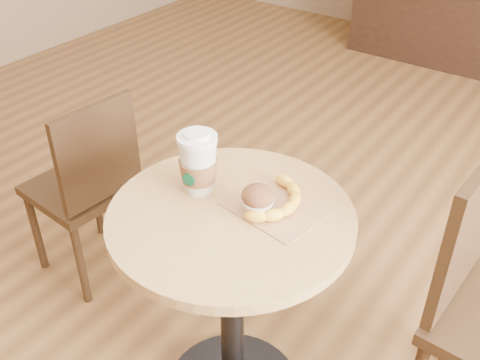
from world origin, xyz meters
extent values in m
cylinder|color=black|center=(-0.03, -0.09, 0.38)|extent=(0.07, 0.07, 0.72)
cylinder|color=tan|center=(-0.03, -0.09, 0.73)|extent=(0.64, 0.64, 0.03)
cube|color=#332112|center=(-0.86, 0.07, 0.39)|extent=(0.38, 0.38, 0.03)
cylinder|color=#332112|center=(-1.00, 0.23, 0.20)|extent=(0.03, 0.03, 0.39)
cylinder|color=#332112|center=(-1.02, -0.07, 0.20)|extent=(0.03, 0.03, 0.39)
cylinder|color=#332112|center=(-0.70, 0.20, 0.20)|extent=(0.03, 0.03, 0.39)
cylinder|color=#332112|center=(-0.73, -0.09, 0.20)|extent=(0.03, 0.03, 0.39)
cube|color=#332112|center=(-0.71, 0.05, 0.61)|extent=(0.05, 0.33, 0.37)
cylinder|color=#332112|center=(0.50, 0.43, 0.23)|extent=(0.04, 0.04, 0.45)
cube|color=#332112|center=(0.49, 0.26, 0.71)|extent=(0.05, 0.38, 0.42)
cube|color=#AA7A52|center=(0.05, -0.01, 0.75)|extent=(0.26, 0.21, 0.00)
cylinder|color=white|center=(-0.16, -0.06, 0.91)|extent=(0.11, 0.11, 0.01)
cylinder|color=white|center=(-0.16, -0.06, 0.92)|extent=(0.07, 0.07, 0.01)
cylinder|color=#074F2D|center=(-0.15, -0.11, 0.81)|extent=(0.04, 0.01, 0.04)
ellipsoid|color=brown|center=(0.03, -0.05, 0.80)|extent=(0.08, 0.08, 0.05)
ellipsoid|color=beige|center=(0.03, -0.05, 0.82)|extent=(0.03, 0.03, 0.02)
camera|label=1|loc=(0.66, -1.00, 1.63)|focal=42.00mm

